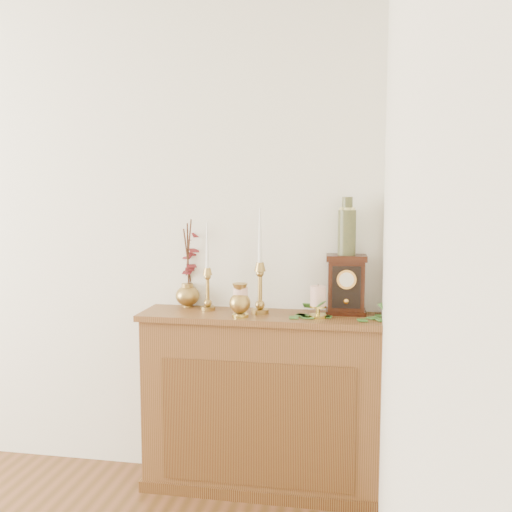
% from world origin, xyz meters
% --- Properties ---
extents(console_shelf, '(1.24, 0.34, 0.93)m').
position_xyz_m(console_shelf, '(1.40, 2.10, 0.44)').
color(console_shelf, brown).
rests_on(console_shelf, ground).
extents(candlestick_left, '(0.08, 0.08, 0.46)m').
position_xyz_m(candlestick_left, '(1.11, 2.14, 1.08)').
color(candlestick_left, '#A47F41').
rests_on(candlestick_left, console_shelf).
extents(candlestick_center, '(0.09, 0.09, 0.54)m').
position_xyz_m(candlestick_center, '(1.39, 2.11, 1.11)').
color(candlestick_center, '#A47F41').
rests_on(candlestick_center, console_shelf).
extents(bud_vase, '(0.10, 0.10, 0.17)m').
position_xyz_m(bud_vase, '(1.31, 2.00, 1.01)').
color(bud_vase, '#A47F41').
rests_on(bud_vase, console_shelf).
extents(ginger_jar, '(0.19, 0.21, 0.47)m').
position_xyz_m(ginger_jar, '(0.98, 2.24, 1.14)').
color(ginger_jar, '#A47F41').
rests_on(ginger_jar, console_shelf).
extents(pillar_candle_left, '(0.08, 0.08, 0.16)m').
position_xyz_m(pillar_candle_left, '(1.31, 2.01, 1.01)').
color(pillar_candle_left, gold).
rests_on(pillar_candle_left, console_shelf).
extents(pillar_candle_right, '(0.09, 0.09, 0.17)m').
position_xyz_m(pillar_candle_right, '(1.69, 2.06, 1.02)').
color(pillar_candle_right, gold).
rests_on(pillar_candle_right, console_shelf).
extents(ivy_garland, '(0.50, 0.23, 0.09)m').
position_xyz_m(ivy_garland, '(1.80, 2.04, 0.94)').
color(ivy_garland, '#376A28').
rests_on(ivy_garland, console_shelf).
extents(mantel_clock, '(0.21, 0.15, 0.30)m').
position_xyz_m(mantel_clock, '(1.82, 2.18, 1.08)').
color(mantel_clock, '#37160B').
rests_on(mantel_clock, console_shelf).
extents(ceramic_vase, '(0.09, 0.09, 0.29)m').
position_xyz_m(ceramic_vase, '(1.82, 2.18, 1.36)').
color(ceramic_vase, '#193224').
rests_on(ceramic_vase, mantel_clock).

